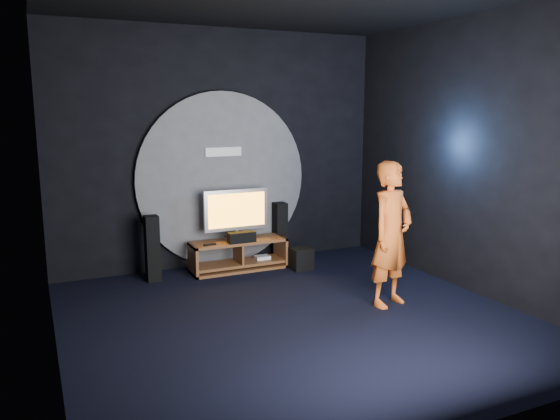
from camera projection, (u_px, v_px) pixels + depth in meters
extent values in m
plane|color=black|center=(295.00, 318.00, 6.20)|extent=(5.00, 5.00, 0.00)
cube|color=black|center=(221.00, 149.00, 8.11)|extent=(5.00, 0.04, 3.50)
cube|color=black|center=(461.00, 198.00, 3.65)|extent=(5.00, 0.04, 3.50)
cube|color=black|center=(44.00, 176.00, 4.85)|extent=(0.04, 5.00, 3.50)
cube|color=black|center=(472.00, 156.00, 6.91)|extent=(0.04, 5.00, 3.50)
cylinder|color=#515156|center=(223.00, 180.00, 8.14)|extent=(2.60, 0.08, 2.60)
cube|color=white|center=(223.00, 152.00, 8.02)|extent=(0.55, 0.03, 0.13)
cube|color=brown|center=(238.00, 241.00, 7.99)|extent=(1.41, 0.45, 0.04)
cube|color=brown|center=(238.00, 263.00, 8.05)|extent=(1.37, 0.42, 0.04)
cube|color=brown|center=(193.00, 260.00, 7.74)|extent=(0.04, 0.45, 0.45)
cube|color=brown|center=(281.00, 250.00, 8.31)|extent=(0.04, 0.45, 0.45)
cube|color=brown|center=(238.00, 252.00, 8.02)|extent=(0.03, 0.40, 0.29)
cube|color=brown|center=(239.00, 268.00, 8.06)|extent=(1.41, 0.45, 0.04)
cube|color=white|center=(262.00, 257.00, 8.19)|extent=(0.22, 0.16, 0.05)
cube|color=silver|center=(236.00, 238.00, 8.04)|extent=(0.36, 0.22, 0.04)
cylinder|color=silver|center=(236.00, 233.00, 8.03)|extent=(0.07, 0.07, 0.10)
cube|color=silver|center=(236.00, 210.00, 7.96)|extent=(0.97, 0.06, 0.60)
cube|color=#FF9D23|center=(237.00, 210.00, 7.93)|extent=(0.87, 0.01, 0.49)
cube|color=black|center=(242.00, 237.00, 7.84)|extent=(0.40, 0.15, 0.15)
cube|color=black|center=(210.00, 244.00, 7.68)|extent=(0.18, 0.05, 0.02)
cube|color=black|center=(152.00, 249.00, 7.47)|extent=(0.18, 0.20, 0.91)
cube|color=black|center=(280.00, 232.00, 8.50)|extent=(0.18, 0.20, 0.91)
cube|color=black|center=(301.00, 259.00, 8.06)|extent=(0.29, 0.29, 0.32)
imported|color=#D1581C|center=(391.00, 234.00, 6.48)|extent=(0.73, 0.60, 1.74)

